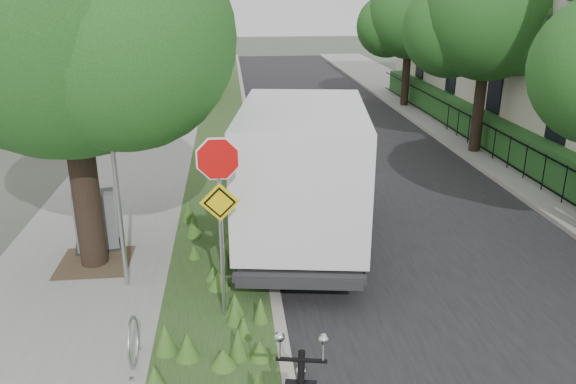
# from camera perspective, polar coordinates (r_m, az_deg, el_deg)

# --- Properties ---
(ground) EXTENTS (120.00, 120.00, 0.00)m
(ground) POSITION_cam_1_polar(r_m,az_deg,el_deg) (9.38, 2.44, -14.45)
(ground) COLOR #4C5147
(ground) RESTS_ON ground
(sidewalk_near) EXTENTS (3.50, 60.00, 0.12)m
(sidewalk_near) POSITION_cam_1_polar(r_m,az_deg,el_deg) (18.67, -15.15, 2.96)
(sidewalk_near) COLOR gray
(sidewalk_near) RESTS_ON ground
(verge) EXTENTS (2.00, 60.00, 0.12)m
(verge) POSITION_cam_1_polar(r_m,az_deg,el_deg) (18.41, -6.68, 3.30)
(verge) COLOR #27411B
(verge) RESTS_ON ground
(kerb_near) EXTENTS (0.20, 60.00, 0.13)m
(kerb_near) POSITION_cam_1_polar(r_m,az_deg,el_deg) (18.42, -3.56, 3.42)
(kerb_near) COLOR #9E9991
(kerb_near) RESTS_ON ground
(road) EXTENTS (7.00, 60.00, 0.01)m
(road) POSITION_cam_1_polar(r_m,az_deg,el_deg) (18.90, 7.12, 3.54)
(road) COLOR black
(road) RESTS_ON ground
(kerb_far) EXTENTS (0.20, 60.00, 0.13)m
(kerb_far) POSITION_cam_1_polar(r_m,az_deg,el_deg) (19.95, 17.00, 3.87)
(kerb_far) COLOR #9E9991
(kerb_far) RESTS_ON ground
(footpath_far) EXTENTS (3.20, 60.00, 0.12)m
(footpath_far) POSITION_cam_1_polar(r_m,az_deg,el_deg) (20.67, 21.36, 3.89)
(footpath_far) COLOR gray
(footpath_far) RESTS_ON ground
(street_tree_main) EXTENTS (6.21, 5.54, 7.66)m
(street_tree_main) POSITION_cam_1_polar(r_m,az_deg,el_deg) (10.92, -22.21, 15.96)
(street_tree_main) COLOR black
(street_tree_main) RESTS_ON ground
(bare_post) EXTENTS (0.08, 0.08, 4.00)m
(bare_post) POSITION_cam_1_polar(r_m,az_deg,el_deg) (10.17, -17.05, 0.84)
(bare_post) COLOR #A5A8AD
(bare_post) RESTS_ON ground
(bike_hoop) EXTENTS (0.06, 0.78, 0.77)m
(bike_hoop) POSITION_cam_1_polar(r_m,az_deg,el_deg) (8.67, -15.46, -14.53)
(bike_hoop) COLOR #A5A8AD
(bike_hoop) RESTS_ON ground
(sign_assembly) EXTENTS (0.94, 0.08, 3.22)m
(sign_assembly) POSITION_cam_1_polar(r_m,az_deg,el_deg) (8.76, -6.99, -0.04)
(sign_assembly) COLOR #A5A8AD
(sign_assembly) RESTS_ON ground
(fence_far) EXTENTS (0.04, 24.00, 1.00)m
(fence_far) POSITION_cam_1_polar(r_m,az_deg,el_deg) (20.08, 19.02, 5.54)
(fence_far) COLOR black
(fence_far) RESTS_ON ground
(hedge_far) EXTENTS (1.00, 24.00, 1.10)m
(hedge_far) POSITION_cam_1_polar(r_m,az_deg,el_deg) (20.38, 20.82, 5.53)
(hedge_far) COLOR #224D1B
(hedge_far) RESTS_ON footpath_far
(brick_building) EXTENTS (9.40, 10.40, 8.30)m
(brick_building) POSITION_cam_1_polar(r_m,az_deg,el_deg) (30.81, -22.56, 16.51)
(brick_building) COLOR maroon
(brick_building) RESTS_ON ground
(far_tree_b) EXTENTS (4.83, 4.31, 6.56)m
(far_tree_b) POSITION_cam_1_polar(r_m,az_deg,el_deg) (19.49, 19.50, 16.15)
(far_tree_b) COLOR black
(far_tree_b) RESTS_ON ground
(far_tree_c) EXTENTS (4.37, 3.89, 5.93)m
(far_tree_c) POSITION_cam_1_polar(r_m,az_deg,el_deg) (26.98, 12.13, 16.69)
(far_tree_c) COLOR black
(far_tree_c) RESTS_ON ground
(box_truck) EXTENTS (3.14, 6.19, 2.68)m
(box_truck) POSITION_cam_1_polar(r_m,az_deg,el_deg) (11.85, 1.52, 2.50)
(box_truck) COLOR #262628
(box_truck) RESTS_ON ground
(utility_cabinet) EXTENTS (1.04, 0.81, 1.24)m
(utility_cabinet) POSITION_cam_1_polar(r_m,az_deg,el_deg) (12.40, -18.93, -2.89)
(utility_cabinet) COLOR #262628
(utility_cabinet) RESTS_ON ground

